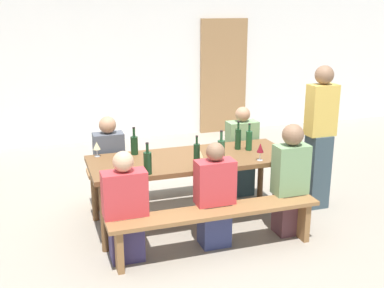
% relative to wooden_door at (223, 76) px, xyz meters
% --- Properties ---
extents(ground_plane, '(24.00, 24.00, 0.00)m').
position_rel_wooden_door_xyz_m(ground_plane, '(-1.81, -3.58, -1.05)').
color(ground_plane, gray).
extents(back_wall, '(14.00, 0.20, 3.20)m').
position_rel_wooden_door_xyz_m(back_wall, '(-1.81, 0.14, 0.55)').
color(back_wall, white).
rests_on(back_wall, ground).
extents(wooden_door, '(0.90, 0.06, 2.10)m').
position_rel_wooden_door_xyz_m(wooden_door, '(0.00, 0.00, 0.00)').
color(wooden_door, '#9E7247').
rests_on(wooden_door, ground).
extents(tasting_table, '(2.20, 0.86, 0.75)m').
position_rel_wooden_door_xyz_m(tasting_table, '(-1.81, -3.58, -0.37)').
color(tasting_table, brown).
rests_on(tasting_table, ground).
extents(bench_near, '(2.10, 0.30, 0.45)m').
position_rel_wooden_door_xyz_m(bench_near, '(-1.81, -4.31, -0.69)').
color(bench_near, olive).
rests_on(bench_near, ground).
extents(bench_far, '(2.10, 0.30, 0.45)m').
position_rel_wooden_door_xyz_m(bench_far, '(-1.81, -2.85, -0.69)').
color(bench_far, olive).
rests_on(bench_far, ground).
extents(wine_bottle_0, '(0.08, 0.08, 0.35)m').
position_rel_wooden_door_xyz_m(wine_bottle_0, '(-1.58, -3.85, -0.17)').
color(wine_bottle_0, '#234C2D').
rests_on(wine_bottle_0, tasting_table).
extents(wine_bottle_1, '(0.08, 0.08, 0.32)m').
position_rel_wooden_door_xyz_m(wine_bottle_1, '(-2.38, -3.94, -0.18)').
color(wine_bottle_1, '#143319').
rests_on(wine_bottle_1, tasting_table).
extents(wine_bottle_2, '(0.07, 0.07, 0.31)m').
position_rel_wooden_door_xyz_m(wine_bottle_2, '(-1.12, -3.53, -0.18)').
color(wine_bottle_2, '#194723').
rests_on(wine_bottle_2, tasting_table).
extents(wine_bottle_3, '(0.06, 0.06, 0.34)m').
position_rel_wooden_door_xyz_m(wine_bottle_3, '(-1.87, -3.92, -0.17)').
color(wine_bottle_3, '#143319').
rests_on(wine_bottle_3, tasting_table).
extents(wine_bottle_4, '(0.07, 0.07, 0.33)m').
position_rel_wooden_door_xyz_m(wine_bottle_4, '(-1.22, -3.45, -0.17)').
color(wine_bottle_4, '#143319').
rests_on(wine_bottle_4, tasting_table).
extents(wine_bottle_5, '(0.08, 0.08, 0.31)m').
position_rel_wooden_door_xyz_m(wine_bottle_5, '(-2.37, -3.28, -0.19)').
color(wine_bottle_5, '#143319').
rests_on(wine_bottle_5, tasting_table).
extents(wine_glass_0, '(0.08, 0.08, 0.16)m').
position_rel_wooden_door_xyz_m(wine_glass_0, '(-2.77, -3.22, -0.18)').
color(wine_glass_0, silver).
rests_on(wine_glass_0, tasting_table).
extents(wine_glass_1, '(0.07, 0.07, 0.19)m').
position_rel_wooden_door_xyz_m(wine_glass_1, '(-1.16, -3.90, -0.17)').
color(wine_glass_1, silver).
rests_on(wine_glass_1, tasting_table).
extents(wine_glass_2, '(0.06, 0.06, 0.16)m').
position_rel_wooden_door_xyz_m(wine_glass_2, '(-1.81, -3.85, -0.19)').
color(wine_glass_2, silver).
rests_on(wine_glass_2, tasting_table).
extents(seated_guest_near_0, '(0.41, 0.24, 1.07)m').
position_rel_wooden_door_xyz_m(seated_guest_near_0, '(-2.65, -4.16, -0.55)').
color(seated_guest_near_0, '#3A325F').
rests_on(seated_guest_near_0, ground).
extents(seated_guest_near_1, '(0.38, 0.24, 1.07)m').
position_rel_wooden_door_xyz_m(seated_guest_near_1, '(-1.77, -4.16, -0.55)').
color(seated_guest_near_1, navy).
rests_on(seated_guest_near_1, ground).
extents(seated_guest_near_2, '(0.35, 0.24, 1.19)m').
position_rel_wooden_door_xyz_m(seated_guest_near_2, '(-0.93, -4.16, -0.47)').
color(seated_guest_near_2, brown).
rests_on(seated_guest_near_2, ground).
extents(seated_guest_far_0, '(0.34, 0.24, 1.13)m').
position_rel_wooden_door_xyz_m(seated_guest_far_0, '(-2.62, -3.00, -0.51)').
color(seated_guest_far_0, '#58404B').
rests_on(seated_guest_far_0, ground).
extents(seated_guest_far_1, '(0.38, 0.24, 1.13)m').
position_rel_wooden_door_xyz_m(seated_guest_far_1, '(-0.96, -3.00, -0.52)').
color(seated_guest_far_1, '#325059').
rests_on(seated_guest_far_1, ground).
extents(standing_host, '(0.32, 0.24, 1.68)m').
position_rel_wooden_door_xyz_m(standing_host, '(-0.27, -3.64, -0.21)').
color(standing_host, '#354750').
rests_on(standing_host, ground).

